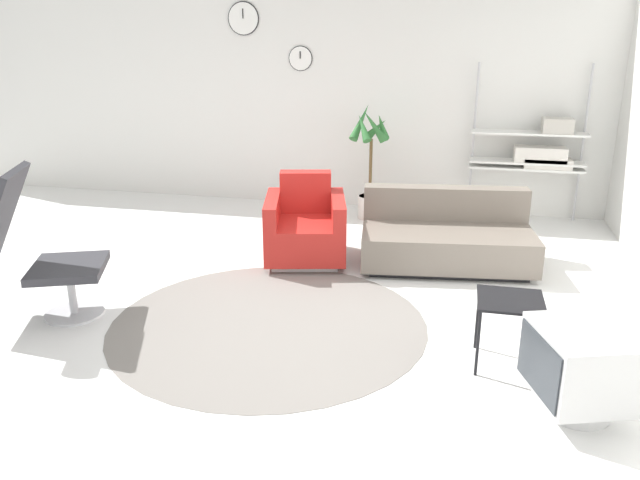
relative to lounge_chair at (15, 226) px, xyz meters
name	(u,v)px	position (x,y,z in m)	size (l,w,h in m)	color
ground_plane	(289,305)	(1.87, 0.66, -0.73)	(12.00, 12.00, 0.00)	white
wall_back	(358,90)	(1.86, 3.78, 0.67)	(12.00, 0.09, 2.80)	silver
round_rug	(269,323)	(1.80, 0.30, -0.73)	(2.34, 2.34, 0.01)	slate
lounge_chair	(15,226)	(0.00, 0.00, 0.00)	(1.08, 0.85, 1.24)	#BCBCC1
armchair_red	(305,229)	(1.72, 1.74, -0.44)	(0.90, 0.97, 0.79)	silver
couch_low	(446,239)	(3.03, 1.90, -0.49)	(1.64, 1.04, 0.67)	black
side_table	(510,307)	(3.48, 0.09, -0.32)	(0.41, 0.41, 0.46)	black
crt_television	(581,368)	(3.85, -0.39, -0.44)	(0.65, 0.68, 0.51)	#B7B7B7
potted_plant	(370,169)	(2.11, 3.23, -0.15)	(0.46, 0.46, 1.31)	silver
shelf_unit	(539,151)	(3.95, 3.54, 0.08)	(1.24, 0.28, 1.75)	#BCBCC1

